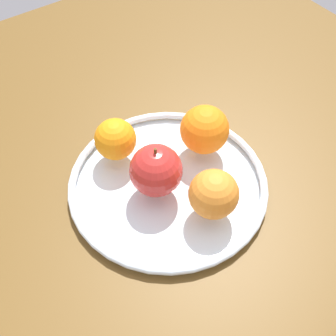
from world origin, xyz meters
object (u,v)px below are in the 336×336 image
object	(u,v)px
orange_back_left	(115,139)
orange_front_right	(214,194)
fruit_bowl	(168,183)
orange_center	(205,130)
apple	(156,170)

from	to	relation	value
orange_back_left	orange_front_right	bearing A→B (deg)	-71.64
orange_front_right	fruit_bowl	bearing A→B (deg)	105.42
orange_back_left	orange_center	xyz separation A→B (cm)	(12.43, -6.95, 0.60)
fruit_bowl	orange_center	world-z (taller)	orange_center
orange_center	apple	bearing A→B (deg)	-168.26
orange_front_right	orange_center	bearing A→B (deg)	57.59
orange_center	orange_front_right	bearing A→B (deg)	-122.41
orange_front_right	apple	bearing A→B (deg)	118.24
apple	orange_front_right	size ratio (longest dim) A/B	1.20
orange_front_right	orange_center	distance (cm)	12.41
fruit_bowl	orange_back_left	world-z (taller)	orange_back_left
orange_back_left	fruit_bowl	bearing A→B (deg)	-69.18
fruit_bowl	orange_back_left	distance (cm)	10.88
orange_front_right	orange_back_left	distance (cm)	18.37
fruit_bowl	orange_front_right	bearing A→B (deg)	-74.58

